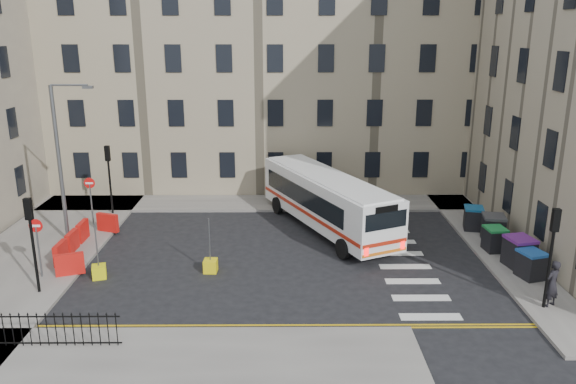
{
  "coord_description": "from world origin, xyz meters",
  "views": [
    {
      "loc": [
        -1.67,
        -25.53,
        10.76
      ],
      "look_at": [
        -1.51,
        1.12,
        3.0
      ],
      "focal_mm": 35.0,
      "sensor_mm": 36.0,
      "label": 1
    }
  ],
  "objects_px": {
    "bollard_yellow": "(99,272)",
    "streetlamp": "(59,162)",
    "wheelie_bin_c": "(495,239)",
    "wheelie_bin_b": "(519,252)",
    "wheelie_bin_e": "(473,218)",
    "bus": "(326,199)",
    "pedestrian": "(552,284)",
    "wheelie_bin_a": "(531,264)",
    "wheelie_bin_d": "(493,228)",
    "bollard_chevron": "(211,266)"
  },
  "relations": [
    {
      "from": "wheelie_bin_a",
      "to": "bollard_chevron",
      "type": "xyz_separation_m",
      "value": [
        -14.3,
        1.01,
        -0.47
      ]
    },
    {
      "from": "streetlamp",
      "to": "bus",
      "type": "bearing_deg",
      "value": 8.01
    },
    {
      "from": "wheelie_bin_a",
      "to": "bollard_yellow",
      "type": "relative_size",
      "value": 2.26
    },
    {
      "from": "bollard_chevron",
      "to": "pedestrian",
      "type": "bearing_deg",
      "value": -14.71
    },
    {
      "from": "bus",
      "to": "pedestrian",
      "type": "distance_m",
      "value": 12.45
    },
    {
      "from": "streetlamp",
      "to": "bollard_yellow",
      "type": "height_order",
      "value": "streetlamp"
    },
    {
      "from": "wheelie_bin_c",
      "to": "bollard_yellow",
      "type": "distance_m",
      "value": 18.95
    },
    {
      "from": "streetlamp",
      "to": "wheelie_bin_a",
      "type": "bearing_deg",
      "value": -12.02
    },
    {
      "from": "wheelie_bin_e",
      "to": "bollard_yellow",
      "type": "xyz_separation_m",
      "value": [
        -18.69,
        -5.9,
        -0.48
      ]
    },
    {
      "from": "pedestrian",
      "to": "bollard_yellow",
      "type": "xyz_separation_m",
      "value": [
        -18.87,
        3.04,
        -0.81
      ]
    },
    {
      "from": "pedestrian",
      "to": "bollard_chevron",
      "type": "bearing_deg",
      "value": -45.55
    },
    {
      "from": "bollard_chevron",
      "to": "bus",
      "type": "bearing_deg",
      "value": 44.61
    },
    {
      "from": "bus",
      "to": "wheelie_bin_c",
      "type": "distance_m",
      "value": 8.88
    },
    {
      "from": "bollard_yellow",
      "to": "bollard_chevron",
      "type": "bearing_deg",
      "value": 7.26
    },
    {
      "from": "bollard_chevron",
      "to": "bollard_yellow",
      "type": "bearing_deg",
      "value": -172.74
    },
    {
      "from": "streetlamp",
      "to": "bus",
      "type": "distance_m",
      "value": 14.0
    },
    {
      "from": "streetlamp",
      "to": "wheelie_bin_b",
      "type": "height_order",
      "value": "streetlamp"
    },
    {
      "from": "bollard_yellow",
      "to": "wheelie_bin_a",
      "type": "bearing_deg",
      "value": -1.15
    },
    {
      "from": "bus",
      "to": "bollard_yellow",
      "type": "xyz_separation_m",
      "value": [
        -10.63,
        -6.26,
        -1.46
      ]
    },
    {
      "from": "wheelie_bin_d",
      "to": "wheelie_bin_e",
      "type": "xyz_separation_m",
      "value": [
        -0.44,
        1.8,
        -0.07
      ]
    },
    {
      "from": "wheelie_bin_e",
      "to": "bollard_yellow",
      "type": "height_order",
      "value": "wheelie_bin_e"
    },
    {
      "from": "wheelie_bin_a",
      "to": "bollard_yellow",
      "type": "distance_m",
      "value": 19.22
    },
    {
      "from": "streetlamp",
      "to": "wheelie_bin_c",
      "type": "distance_m",
      "value": 22.08
    },
    {
      "from": "wheelie_bin_b",
      "to": "wheelie_bin_e",
      "type": "distance_m",
      "value": 5.08
    },
    {
      "from": "wheelie_bin_e",
      "to": "streetlamp",
      "type": "bearing_deg",
      "value": -163.32
    },
    {
      "from": "bollard_chevron",
      "to": "wheelie_bin_c",
      "type": "bearing_deg",
      "value": 8.85
    },
    {
      "from": "wheelie_bin_c",
      "to": "bollard_yellow",
      "type": "bearing_deg",
      "value": -176.97
    },
    {
      "from": "wheelie_bin_a",
      "to": "wheelie_bin_d",
      "type": "relative_size",
      "value": 0.94
    },
    {
      "from": "bollard_yellow",
      "to": "wheelie_bin_b",
      "type": "bearing_deg",
      "value": 2.5
    },
    {
      "from": "streetlamp",
      "to": "pedestrian",
      "type": "relative_size",
      "value": 4.22
    },
    {
      "from": "bus",
      "to": "wheelie_bin_e",
      "type": "relative_size",
      "value": 8.47
    },
    {
      "from": "bollard_yellow",
      "to": "streetlamp",
      "type": "bearing_deg",
      "value": 124.61
    },
    {
      "from": "pedestrian",
      "to": "wheelie_bin_c",
      "type": "bearing_deg",
      "value": -119.46
    },
    {
      "from": "wheelie_bin_a",
      "to": "bollard_chevron",
      "type": "relative_size",
      "value": 2.26
    },
    {
      "from": "streetlamp",
      "to": "wheelie_bin_a",
      "type": "height_order",
      "value": "streetlamp"
    },
    {
      "from": "wheelie_bin_b",
      "to": "pedestrian",
      "type": "relative_size",
      "value": 0.77
    },
    {
      "from": "bollard_yellow",
      "to": "bus",
      "type": "bearing_deg",
      "value": 30.51
    },
    {
      "from": "bus",
      "to": "wheelie_bin_a",
      "type": "relative_size",
      "value": 8.3
    },
    {
      "from": "wheelie_bin_b",
      "to": "wheelie_bin_c",
      "type": "relative_size",
      "value": 1.23
    },
    {
      "from": "streetlamp",
      "to": "wheelie_bin_b",
      "type": "xyz_separation_m",
      "value": [
        22.16,
        -3.51,
        -3.47
      ]
    },
    {
      "from": "wheelie_bin_c",
      "to": "bollard_chevron",
      "type": "bearing_deg",
      "value": -176.55
    },
    {
      "from": "pedestrian",
      "to": "streetlamp",
      "type": "bearing_deg",
      "value": -49.49
    },
    {
      "from": "wheelie_bin_b",
      "to": "streetlamp",
      "type": "bearing_deg",
      "value": 158.99
    },
    {
      "from": "wheelie_bin_c",
      "to": "bollard_chevron",
      "type": "height_order",
      "value": "wheelie_bin_c"
    },
    {
      "from": "bus",
      "to": "wheelie_bin_d",
      "type": "distance_m",
      "value": 8.82
    },
    {
      "from": "wheelie_bin_b",
      "to": "pedestrian",
      "type": "xyz_separation_m",
      "value": [
        -0.28,
        -3.88,
        0.25
      ]
    },
    {
      "from": "bus",
      "to": "wheelie_bin_b",
      "type": "height_order",
      "value": "bus"
    },
    {
      "from": "bus",
      "to": "wheelie_bin_c",
      "type": "height_order",
      "value": "bus"
    },
    {
      "from": "wheelie_bin_b",
      "to": "wheelie_bin_e",
      "type": "bearing_deg",
      "value": 83.32
    },
    {
      "from": "streetlamp",
      "to": "wheelie_bin_d",
      "type": "bearing_deg",
      "value": -0.66
    }
  ]
}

